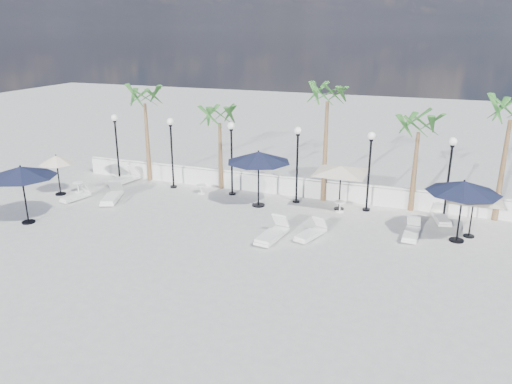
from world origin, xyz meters
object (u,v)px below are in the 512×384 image
(lounger_0, at_px, (124,179))
(parasol_cream_sq_a, at_px, (341,166))
(lounger_5, at_px, (411,232))
(parasol_cream_small, at_px, (56,160))
(lounger_3, at_px, (311,233))
(parasol_navy_left, at_px, (21,172))
(parasol_cream_sq_b, at_px, (475,192))
(lounger_2, at_px, (112,196))
(lounger_1, at_px, (76,196))
(parasol_navy_right, at_px, (464,187))
(lounger_4, at_px, (272,234))
(lounger_6, at_px, (441,217))
(parasol_navy_mid, at_px, (259,157))

(lounger_0, height_order, parasol_cream_sq_a, parasol_cream_sq_a)
(lounger_5, relative_size, parasol_cream_sq_a, 0.38)
(parasol_cream_small, bearing_deg, lounger_3, -4.18)
(parasol_navy_left, distance_m, parasol_cream_sq_b, 19.31)
(lounger_2, relative_size, parasol_cream_sq_a, 0.47)
(lounger_0, xyz_separation_m, parasol_cream_sq_b, (18.03, -1.42, 1.74))
(lounger_5, bearing_deg, parasol_cream_sq_b, 25.17)
(lounger_1, height_order, parasol_navy_left, parasol_navy_left)
(lounger_3, bearing_deg, parasol_cream_sq_a, 102.03)
(parasol_navy_right, bearing_deg, parasol_navy_left, -165.98)
(lounger_4, xyz_separation_m, parasol_navy_left, (-10.94, -2.01, 2.10))
(lounger_0, height_order, lounger_6, lounger_0)
(lounger_6, xyz_separation_m, parasol_cream_small, (-18.88, -2.86, 1.64))
(lounger_1, xyz_separation_m, parasol_cream_sq_a, (12.85, 3.32, 1.96))
(lounger_4, height_order, parasol_navy_mid, parasol_navy_mid)
(lounger_1, bearing_deg, lounger_0, 92.14)
(parasol_navy_right, bearing_deg, lounger_1, -176.07)
(lounger_3, xyz_separation_m, parasol_navy_left, (-12.39, -2.74, 2.14))
(lounger_1, height_order, lounger_2, lounger_2)
(lounger_4, bearing_deg, lounger_0, 163.25)
(lounger_5, bearing_deg, lounger_6, 67.19)
(parasol_navy_left, bearing_deg, parasol_cream_small, 110.93)
(lounger_2, relative_size, parasol_cream_sq_b, 0.52)
(lounger_0, distance_m, parasol_navy_left, 6.96)
(lounger_6, height_order, parasol_cream_sq_b, parasol_cream_sq_b)
(parasol_cream_sq_b, bearing_deg, parasol_navy_mid, 176.90)
(lounger_4, xyz_separation_m, lounger_6, (6.51, 4.60, -0.04))
(lounger_0, xyz_separation_m, lounger_6, (16.88, -0.00, -0.03))
(lounger_3, distance_m, parasol_cream_small, 13.95)
(parasol_navy_left, xyz_separation_m, parasol_cream_small, (-1.43, 3.75, -0.51))
(lounger_3, height_order, parasol_navy_mid, parasol_navy_mid)
(parasol_navy_mid, xyz_separation_m, parasol_cream_sq_b, (9.62, -0.52, -0.48))
(lounger_1, height_order, parasol_cream_sq_a, parasol_cream_sq_a)
(parasol_cream_sq_b, xyz_separation_m, parasol_cream_small, (-20.03, -1.45, -0.14))
(parasol_cream_sq_a, bearing_deg, lounger_1, -165.52)
(lounger_3, xyz_separation_m, parasol_cream_small, (-13.82, 1.01, 1.64))
(lounger_5, bearing_deg, lounger_0, 174.32)
(parasol_navy_left, distance_m, parasol_cream_small, 4.04)
(lounger_3, bearing_deg, lounger_5, 39.32)
(lounger_3, xyz_separation_m, lounger_4, (-1.45, -0.73, 0.04))
(parasol_cream_sq_a, height_order, parasol_cream_small, parasol_cream_sq_a)
(lounger_0, bearing_deg, lounger_4, -12.87)
(lounger_2, distance_m, lounger_3, 10.63)
(lounger_6, distance_m, parasol_navy_right, 3.03)
(parasol_navy_mid, height_order, parasol_cream_sq_a, parasol_navy_mid)
(parasol_cream_sq_a, bearing_deg, lounger_5, -33.55)
(lounger_1, xyz_separation_m, parasol_navy_right, (18.15, 1.25, 2.12))
(lounger_1, distance_m, parasol_cream_small, 2.21)
(parasol_navy_mid, bearing_deg, lounger_3, -41.07)
(parasol_cream_sq_b, bearing_deg, lounger_4, -157.42)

